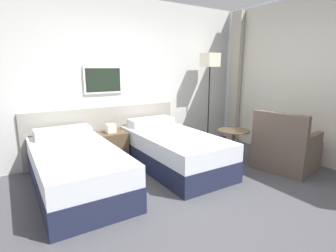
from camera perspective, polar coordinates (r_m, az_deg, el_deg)
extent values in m
plane|color=#47474C|center=(3.23, 5.28, -15.90)|extent=(16.00, 16.00, 0.00)
cube|color=silver|center=(4.66, -10.25, 10.04)|extent=(10.00, 0.06, 2.70)
cube|color=gray|center=(4.62, -13.36, -1.45)|extent=(2.60, 0.04, 0.89)
cube|color=white|center=(4.50, -13.94, 9.70)|extent=(0.64, 0.03, 0.44)
cube|color=black|center=(4.48, -13.88, 9.70)|extent=(0.58, 0.01, 0.38)
cube|color=beige|center=(4.67, 32.61, 7.94)|extent=(0.03, 4.18, 2.64)
cube|color=#A8A393|center=(5.70, 14.42, 9.95)|extent=(0.10, 0.24, 2.64)
cube|color=#1E233D|center=(3.61, -19.05, -10.78)|extent=(0.97, 1.95, 0.30)
cube|color=silver|center=(3.51, -19.37, -6.69)|extent=(0.96, 1.93, 0.24)
cube|color=silver|center=(4.17, -21.88, -1.26)|extent=(0.78, 0.34, 0.13)
cube|color=#1E233D|center=(4.14, 1.24, -7.01)|extent=(0.97, 1.95, 0.30)
cube|color=silver|center=(4.06, 1.26, -3.40)|extent=(0.96, 1.93, 0.24)
cube|color=silver|center=(4.64, -3.79, 0.95)|extent=(0.78, 0.34, 0.13)
cube|color=brown|center=(4.44, -12.15, -4.56)|extent=(0.45, 0.39, 0.51)
cube|color=beige|center=(4.36, -12.34, -0.49)|extent=(0.14, 0.14, 0.14)
cylinder|color=black|center=(5.45, 8.55, -3.89)|extent=(0.24, 0.24, 0.02)
cylinder|color=black|center=(5.29, 8.83, 4.24)|extent=(0.02, 0.02, 1.54)
cube|color=beige|center=(5.24, 9.16, 14.02)|extent=(0.28, 0.28, 0.26)
cylinder|color=brown|center=(4.47, 13.75, -7.82)|extent=(0.33, 0.33, 0.01)
cylinder|color=brown|center=(4.39, 13.93, -4.48)|extent=(0.05, 0.05, 0.53)
cylinder|color=brown|center=(4.32, 14.12, -0.98)|extent=(0.50, 0.50, 0.02)
cube|color=brown|center=(4.49, 24.27, -5.77)|extent=(0.89, 0.92, 0.42)
cube|color=brown|center=(4.08, 23.04, -0.77)|extent=(0.25, 0.80, 0.49)
cube|color=brown|center=(4.30, 28.93, -2.85)|extent=(0.65, 0.21, 0.18)
cube|color=brown|center=(4.55, 20.54, -1.29)|extent=(0.65, 0.21, 0.18)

